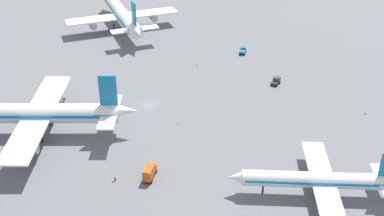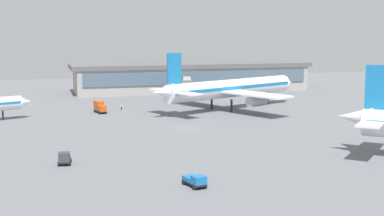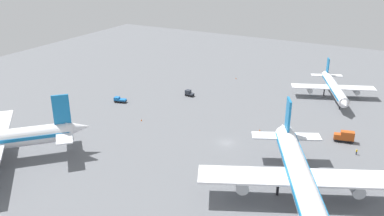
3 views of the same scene
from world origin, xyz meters
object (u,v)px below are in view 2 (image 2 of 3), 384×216
pushback_tractor (195,181)px  safety_cone_near_gate (131,125)px  ground_crew_worker (121,107)px  safety_cone_far_side (224,156)px  catering_truck (100,107)px  airplane_taxiing (229,88)px  baggage_tug (64,158)px

pushback_tractor → safety_cone_near_gate: 53.90m
pushback_tractor → safety_cone_near_gate: bearing=166.9°
ground_crew_worker → safety_cone_far_side: bearing=-133.2°
safety_cone_near_gate → safety_cone_far_side: (-11.03, 36.90, 0.00)m
pushback_tractor → ground_crew_worker: 82.49m
catering_truck → ground_crew_worker: catering_truck is taller
airplane_taxiing → safety_cone_near_gate: airplane_taxiing is taller
safety_cone_near_gate → safety_cone_far_side: size_ratio=1.00×
airplane_taxiing → safety_cone_far_side: bearing=-135.4°
airplane_taxiing → baggage_tug: (49.93, 55.12, -5.07)m
baggage_tug → airplane_taxiing: bearing=145.0°
airplane_taxiing → safety_cone_near_gate: size_ratio=88.00×
baggage_tug → safety_cone_far_side: baggage_tug is taller
ground_crew_worker → safety_cone_far_side: 66.10m
pushback_tractor → safety_cone_near_gate: (0.59, -53.89, -0.67)m
airplane_taxiing → pushback_tractor: bearing=-138.1°
catering_truck → ground_crew_worker: (-6.75, -4.29, -0.85)m
safety_cone_near_gate → ground_crew_worker: bearing=-94.0°
airplane_taxiing → pushback_tractor: (31.86, 74.29, -5.25)m
safety_cone_near_gate → catering_truck: bearing=-78.9°
airplane_taxiing → ground_crew_worker: 31.99m
airplane_taxiing → pushback_tractor: 81.00m
airplane_taxiing → safety_cone_far_side: size_ratio=88.00×
airplane_taxiing → ground_crew_worker: (30.45, -8.18, -5.37)m
baggage_tug → catering_truck: bearing=175.0°
ground_crew_worker → catering_truck: bearing=161.4°
catering_truck → baggage_tug: bearing=-25.0°
baggage_tug → safety_cone_far_side: (-28.52, 2.18, -0.86)m
ground_crew_worker → pushback_tractor: bearing=-142.0°
ground_crew_worker → airplane_taxiing: bearing=-66.1°
pushback_tractor → ground_crew_worker: size_ratio=2.83×
safety_cone_near_gate → safety_cone_far_side: bearing=106.6°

